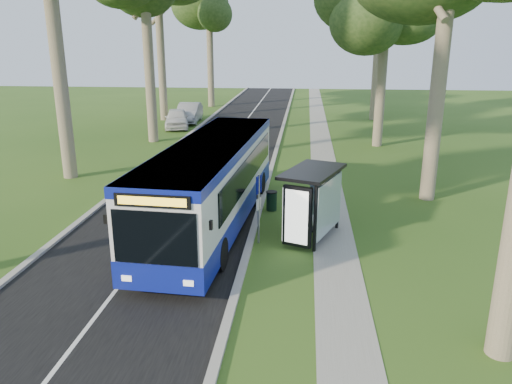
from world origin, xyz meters
TOP-DOWN VIEW (x-y plane):
  - ground at (0.00, 0.00)m, footprint 120.00×120.00m
  - road at (-3.50, 10.00)m, footprint 7.00×100.00m
  - kerb_east at (0.00, 10.00)m, footprint 0.25×100.00m
  - kerb_west at (-7.00, 10.00)m, footprint 0.25×100.00m
  - centre_line at (-3.50, 10.00)m, footprint 0.12×100.00m
  - footpath at (3.00, 10.00)m, footprint 1.50×100.00m
  - bus at (-1.62, 1.61)m, footprint 3.44×12.65m
  - bus_stop_sign at (0.30, 0.03)m, footprint 0.17×0.35m
  - bus_shelter at (2.30, 0.41)m, footprint 2.58×3.36m
  - litter_bin at (0.51, 3.68)m, footprint 0.48×0.48m
  - car_white at (-8.75, 23.79)m, footprint 2.87×4.96m
  - car_silver at (-8.39, 26.75)m, footprint 2.09×5.22m

SIDE VIEW (x-z plane):
  - ground at x=0.00m, z-range 0.00..0.00m
  - road at x=-3.50m, z-range 0.00..0.02m
  - footpath at x=3.00m, z-range 0.00..0.02m
  - centre_line at x=-3.50m, z-range 0.02..0.02m
  - kerb_east at x=0.00m, z-range 0.00..0.12m
  - kerb_west at x=-7.00m, z-range 0.00..0.12m
  - litter_bin at x=0.51m, z-range 0.01..0.84m
  - car_white at x=-8.75m, z-range 0.00..1.59m
  - car_silver at x=-8.39m, z-range 0.00..1.69m
  - bus_stop_sign at x=0.30m, z-range 0.31..2.85m
  - bus at x=-1.62m, z-range 0.06..3.37m
  - bus_shelter at x=2.30m, z-range 0.52..3.08m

